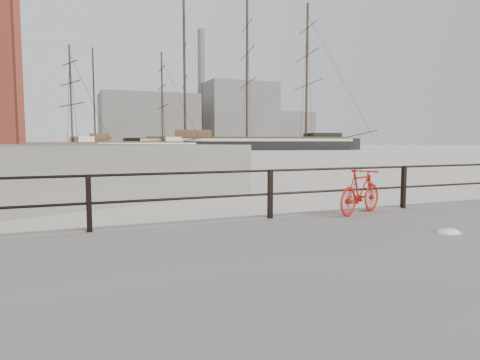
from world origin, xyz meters
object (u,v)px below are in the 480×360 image
object	(u,v)px
barque_black	(247,150)
schooner_mid	(130,151)
bicycle	(361,191)
schooner_left	(38,154)

from	to	relation	value
barque_black	schooner_mid	size ratio (longest dim) A/B	2.13
barque_black	schooner_mid	distance (m)	26.67
bicycle	schooner_left	bearing A→B (deg)	75.24
schooner_mid	barque_black	bearing A→B (deg)	7.56
bicycle	schooner_left	size ratio (longest dim) A/B	0.07
bicycle	barque_black	bearing A→B (deg)	45.06
barque_black	schooner_left	bearing A→B (deg)	-144.87
bicycle	schooner_left	distance (m)	66.10
barque_black	schooner_left	size ratio (longest dim) A/B	2.60
schooner_mid	schooner_left	size ratio (longest dim) A/B	1.22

